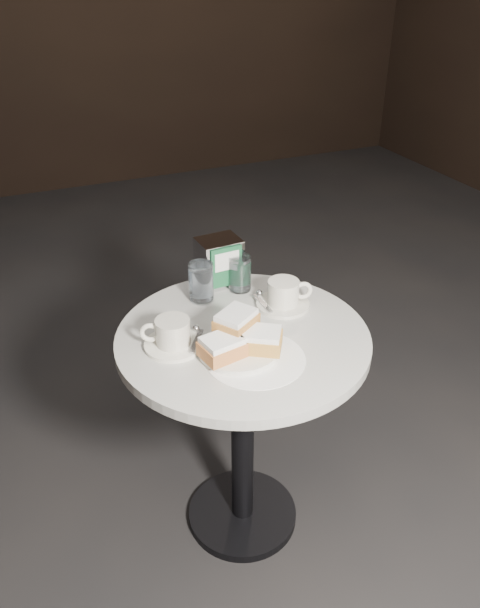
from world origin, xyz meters
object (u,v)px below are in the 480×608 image
(water_glass_left, at_px, (201,283))
(napkin_dispenser, at_px, (219,262))
(coffee_cup_left, at_px, (173,335))
(coffee_cup_right, at_px, (284,295))
(beignet_plate, at_px, (239,341))
(cafe_table, at_px, (243,390))
(water_glass_right, at_px, (240,274))

(water_glass_left, xyz_separation_m, napkin_dispenser, (0.09, 0.07, 0.02))
(coffee_cup_left, height_order, coffee_cup_right, same)
(napkin_dispenser, bearing_deg, water_glass_left, -143.32)
(beignet_plate, xyz_separation_m, water_glass_left, (0.01, 0.30, 0.02))
(cafe_table, bearing_deg, water_glass_right, 68.29)
(water_glass_right, height_order, napkin_dispenser, napkin_dispenser)
(napkin_dispenser, bearing_deg, beignet_plate, -107.61)
(beignet_plate, xyz_separation_m, water_glass_right, (0.14, 0.31, 0.02))
(cafe_table, distance_m, water_glass_right, 0.36)
(beignet_plate, height_order, coffee_cup_left, beignet_plate)
(water_glass_left, relative_size, napkin_dispenser, 0.80)
(coffee_cup_right, bearing_deg, beignet_plate, -127.62)
(beignet_plate, height_order, water_glass_right, water_glass_right)
(coffee_cup_left, height_order, napkin_dispenser, napkin_dispenser)
(beignet_plate, bearing_deg, coffee_cup_left, 147.10)
(coffee_cup_right, xyz_separation_m, napkin_dispenser, (-0.12, 0.21, 0.04))
(coffee_cup_right, height_order, napkin_dispenser, napkin_dispenser)
(coffee_cup_right, relative_size, napkin_dispenser, 1.29)
(cafe_table, bearing_deg, coffee_cup_right, 27.84)
(cafe_table, height_order, water_glass_left, water_glass_left)
(coffee_cup_right, distance_m, water_glass_right, 0.16)
(coffee_cup_left, bearing_deg, water_glass_left, 71.53)
(coffee_cup_right, bearing_deg, water_glass_right, 133.05)
(coffee_cup_right, xyz_separation_m, water_glass_right, (-0.08, 0.14, 0.02))
(coffee_cup_right, bearing_deg, cafe_table, -137.59)
(water_glass_left, height_order, water_glass_right, water_glass_left)
(coffee_cup_left, bearing_deg, water_glass_right, 55.84)
(water_glass_right, bearing_deg, napkin_dispenser, 124.33)
(water_glass_right, bearing_deg, coffee_cup_left, -143.47)
(coffee_cup_left, height_order, water_glass_right, water_glass_right)
(cafe_table, relative_size, coffee_cup_left, 3.71)
(cafe_table, relative_size, beignet_plate, 3.14)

